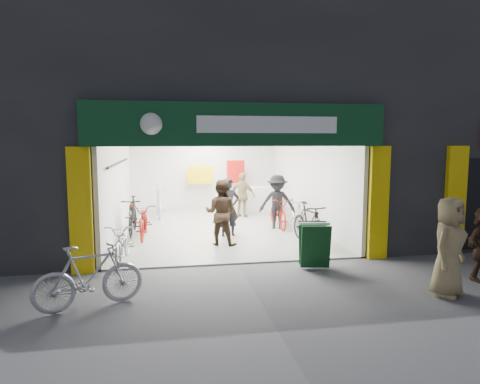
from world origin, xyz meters
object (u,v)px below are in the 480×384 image
object	(u,v)px
pedestrian_near	(449,247)
sandwich_board	(314,244)
parked_bike	(89,276)
bike_right_front	(309,224)
bike_left_front	(123,243)

from	to	relation	value
pedestrian_near	sandwich_board	size ratio (longest dim) A/B	1.84
parked_bike	bike_right_front	bearing A→B (deg)	-74.64
bike_left_front	parked_bike	distance (m)	2.61
parked_bike	sandwich_board	size ratio (longest dim) A/B	1.84
bike_left_front	parked_bike	bearing A→B (deg)	-92.93
pedestrian_near	bike_left_front	bearing A→B (deg)	119.29
parked_bike	pedestrian_near	xyz separation A→B (m)	(6.10, -0.50, 0.35)
bike_left_front	bike_right_front	size ratio (longest dim) A/B	0.94
bike_right_front	pedestrian_near	distance (m)	4.14
parked_bike	pedestrian_near	size ratio (longest dim) A/B	1.00
bike_right_front	parked_bike	distance (m)	6.02
bike_left_front	parked_bike	xyz separation A→B (m)	(-0.30, -2.59, 0.07)
pedestrian_near	parked_bike	bearing A→B (deg)	142.64
bike_right_front	sandwich_board	size ratio (longest dim) A/B	1.94
parked_bike	pedestrian_near	world-z (taller)	pedestrian_near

